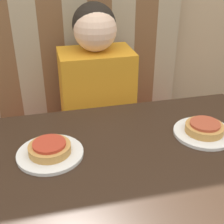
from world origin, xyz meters
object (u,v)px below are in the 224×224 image
plate_left (50,154)px  plate_right (204,133)px  pizza_left (50,148)px  pizza_right (205,127)px  person (96,74)px

plate_left → plate_right: size_ratio=1.00×
plate_left → pizza_left: pizza_left is taller
plate_left → plate_right: 0.54m
plate_left → pizza_right: size_ratio=1.58×
person → pizza_left: (-0.27, -0.63, 0.01)m
plate_right → pizza_left: pizza_left is taller
person → plate_right: size_ratio=3.18×
plate_right → pizza_right: pizza_right is taller
person → pizza_left: size_ratio=5.02×
plate_left → plate_right: (0.54, 0.00, 0.00)m
plate_right → pizza_right: size_ratio=1.58×
plate_right → pizza_left: bearing=180.0°
person → plate_left: bearing=-113.3°
plate_left → pizza_left: bearing=0.0°
pizza_left → plate_left: bearing=0.0°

